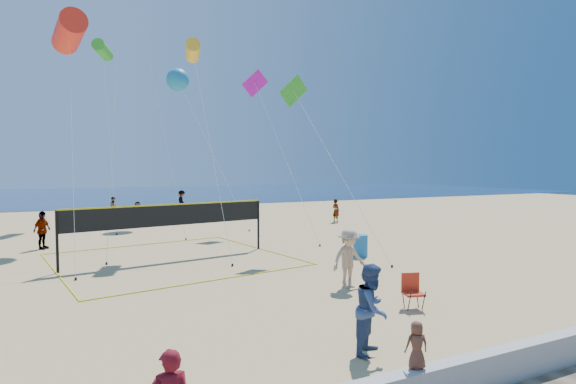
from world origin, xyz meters
name	(u,v)px	position (x,y,z in m)	size (l,w,h in m)	color
ground	(317,343)	(0.00, 0.00, 0.00)	(120.00, 120.00, 0.00)	tan
ocean	(110,194)	(0.00, 62.00, 0.01)	(140.00, 50.00, 0.03)	#10234D
toddler	(417,345)	(0.18, -2.95, 0.98)	(0.37, 0.24, 0.76)	brown
bystander_a	(372,309)	(0.76, -0.97, 0.93)	(0.90, 0.70, 1.86)	navy
bystander_b	(349,258)	(3.16, 3.55, 0.94)	(1.21, 0.70, 1.87)	tan
far_person_0	(42,230)	(-6.12, 15.56, 0.90)	(1.05, 0.44, 1.80)	gray
far_person_1	(138,213)	(-0.82, 23.59, 0.77)	(1.44, 0.46, 1.55)	gray
far_person_2	(336,211)	(11.99, 18.66, 0.82)	(0.60, 0.39, 1.65)	gray
far_person_3	(114,207)	(-1.98, 28.32, 0.82)	(0.79, 0.62, 1.64)	gray
far_person_4	(182,201)	(3.80, 31.05, 0.95)	(1.22, 0.70, 1.89)	gray
camp_chair	(412,289)	(3.53, 1.01, 0.53)	(0.62, 0.73, 1.05)	red
trash_barrel	(360,246)	(6.40, 7.59, 0.47)	(0.63, 0.63, 0.95)	#1A67AC
volleyball_net	(171,222)	(-1.10, 10.49, 1.60)	(10.07, 9.95, 2.34)	black
kite_0	(69,32)	(-4.75, 13.90, 9.82)	(1.54, 7.06, 10.57)	red
kite_2	(193,51)	(0.67, 13.62, 9.54)	(1.03, 6.44, 10.01)	gold
kite_4	(298,100)	(4.55, 9.87, 6.92)	(2.62, 5.06, 8.12)	green
kite_5	(258,90)	(5.64, 17.56, 8.63)	(1.77, 7.59, 9.99)	#CC15B5
kite_7	(178,80)	(2.12, 24.06, 10.11)	(3.77, 8.13, 10.91)	#197CB2
kite_8	(103,50)	(-2.67, 26.27, 12.17)	(1.58, 8.58, 12.76)	green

